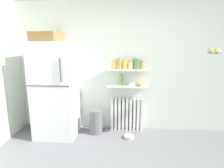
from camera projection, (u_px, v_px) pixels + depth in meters
name	position (u px, v px, depth m)	size (l,w,h in m)	color
back_wall	(126.00, 68.00, 3.75)	(7.04, 0.10, 2.60)	silver
refrigerator	(56.00, 88.00, 3.53)	(0.76, 0.75, 1.98)	silver
radiator	(127.00, 114.00, 3.83)	(0.66, 0.12, 0.68)	white
wall_shelf_lower	(127.00, 86.00, 3.67)	(0.80, 0.22, 0.03)	white
wall_shelf_upper	(128.00, 70.00, 3.60)	(0.80, 0.22, 0.03)	white
storage_jar_0	(114.00, 65.00, 3.60)	(0.09, 0.09, 0.17)	yellow
storage_jar_1	(119.00, 63.00, 3.58)	(0.10, 0.10, 0.22)	tan
storage_jar_2	(125.00, 64.00, 3.58)	(0.09, 0.09, 0.18)	yellow
storage_jar_3	(131.00, 65.00, 3.57)	(0.10, 0.10, 0.16)	beige
storage_jar_4	(136.00, 63.00, 3.56)	(0.12, 0.12, 0.23)	#5B7F4C
storage_jar_5	(142.00, 65.00, 3.56)	(0.08, 0.08, 0.18)	tan
vase	(121.00, 80.00, 3.65)	(0.08, 0.08, 0.22)	#66A84C
shelf_bowl	(139.00, 84.00, 3.64)	(0.16, 0.16, 0.07)	orange
trash_bin	(96.00, 121.00, 3.71)	(0.25, 0.25, 0.49)	slate
pet_food_bowl	(129.00, 137.00, 3.54)	(0.19, 0.19, 0.05)	#B7B7BC
hanging_fruit_basket	(214.00, 51.00, 3.04)	(0.28, 0.28, 0.10)	#B2B2B7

